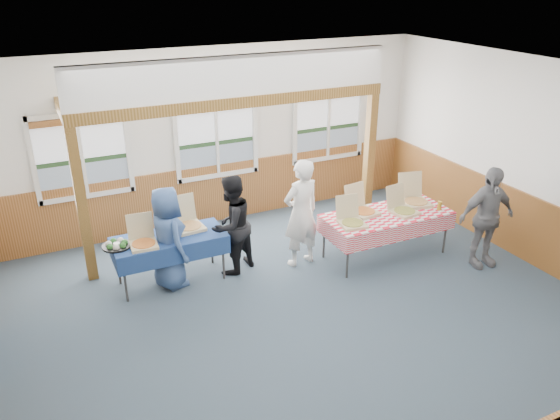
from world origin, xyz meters
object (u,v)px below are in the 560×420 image
object	(u,v)px
table_right	(387,216)
woman_black	(231,225)
table_left	(169,240)
person_grey	(486,217)
woman_white	(301,213)
man_blue	(168,238)

from	to	relation	value
table_right	woman_black	distance (m)	2.53
table_left	person_grey	bearing A→B (deg)	-40.44
woman_white	man_blue	bearing A→B (deg)	-16.47
table_right	person_grey	xyz separation A→B (m)	(1.22, -0.91, 0.12)
table_left	man_blue	distance (m)	0.13
woman_white	table_left	bearing A→B (deg)	-18.97
woman_white	man_blue	world-z (taller)	woman_white
table_left	woman_white	distance (m)	2.06
table_right	man_blue	world-z (taller)	man_blue
woman_white	table_right	bearing A→B (deg)	155.88
table_left	woman_black	size ratio (longest dim) A/B	1.14
woman_white	person_grey	distance (m)	2.90
man_blue	person_grey	distance (m)	4.90
woman_black	woman_white	bearing A→B (deg)	139.69
table_right	woman_white	size ratio (longest dim) A/B	1.18
table_right	woman_black	xyz separation A→B (m)	(-2.45, 0.62, 0.08)
woman_white	woman_black	distance (m)	1.10
woman_black	person_grey	world-z (taller)	person_grey
table_left	table_right	distance (m)	3.47
table_left	woman_black	world-z (taller)	woman_black
table_left	woman_white	size ratio (longest dim) A/B	1.02
man_blue	woman_black	bearing A→B (deg)	-102.39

